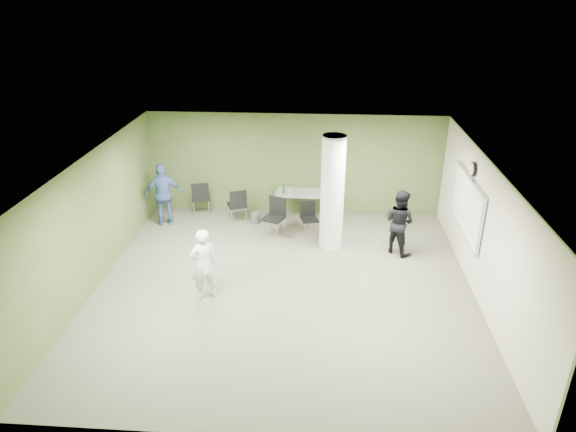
# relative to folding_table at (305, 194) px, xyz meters

# --- Properties ---
(floor) EXTENTS (8.00, 8.00, 0.00)m
(floor) POSITION_rel_folding_table_xyz_m (-0.30, -3.54, -0.72)
(floor) COLOR #51513F
(floor) RESTS_ON ground
(ceiling) EXTENTS (8.00, 8.00, 0.00)m
(ceiling) POSITION_rel_folding_table_xyz_m (-0.30, -3.54, 2.08)
(ceiling) COLOR white
(ceiling) RESTS_ON wall_back
(wall_back) EXTENTS (8.00, 2.80, 0.02)m
(wall_back) POSITION_rel_folding_table_xyz_m (-0.30, 0.46, 0.68)
(wall_back) COLOR #465829
(wall_back) RESTS_ON floor
(wall_left) EXTENTS (0.02, 8.00, 2.80)m
(wall_left) POSITION_rel_folding_table_xyz_m (-4.30, -3.54, 0.68)
(wall_left) COLOR #465829
(wall_left) RESTS_ON floor
(wall_right_cream) EXTENTS (0.02, 8.00, 2.80)m
(wall_right_cream) POSITION_rel_folding_table_xyz_m (3.70, -3.54, 0.68)
(wall_right_cream) COLOR beige
(wall_right_cream) RESTS_ON floor
(column) EXTENTS (0.56, 0.56, 2.80)m
(column) POSITION_rel_folding_table_xyz_m (0.70, -1.54, 0.68)
(column) COLOR silver
(column) RESTS_ON floor
(whiteboard) EXTENTS (0.05, 2.30, 1.30)m
(whiteboard) POSITION_rel_folding_table_xyz_m (3.62, -2.34, 0.78)
(whiteboard) COLOR silver
(whiteboard) RESTS_ON wall_right_cream
(wall_clock) EXTENTS (0.06, 0.32, 0.32)m
(wall_clock) POSITION_rel_folding_table_xyz_m (3.62, -2.34, 1.63)
(wall_clock) COLOR black
(wall_clock) RESTS_ON wall_right_cream
(folding_table) EXTENTS (1.64, 0.76, 1.02)m
(folding_table) POSITION_rel_folding_table_xyz_m (0.00, 0.00, 0.00)
(folding_table) COLOR #979791
(folding_table) RESTS_ON floor
(wastebasket) EXTENTS (0.24, 0.24, 0.27)m
(wastebasket) POSITION_rel_folding_table_xyz_m (-1.33, -0.41, -0.58)
(wastebasket) COLOR #4C4C4C
(wastebasket) RESTS_ON floor
(chair_back_left) EXTENTS (0.59, 0.59, 0.98)m
(chair_back_left) POSITION_rel_folding_table_xyz_m (-2.89, 0.02, -0.15)
(chair_back_left) COLOR black
(chair_back_left) RESTS_ON floor
(chair_back_right) EXTENTS (0.62, 0.62, 0.95)m
(chair_back_right) POSITION_rel_folding_table_xyz_m (-1.80, -0.37, -0.16)
(chair_back_right) COLOR black
(chair_back_right) RESTS_ON floor
(chair_table_left) EXTENTS (0.65, 0.65, 0.99)m
(chair_table_left) POSITION_rel_folding_table_xyz_m (-0.72, -1.02, -0.14)
(chair_table_left) COLOR black
(chair_table_left) RESTS_ON floor
(chair_table_right) EXTENTS (0.51, 0.51, 0.83)m
(chair_table_right) POSITION_rel_folding_table_xyz_m (0.13, -0.86, -0.24)
(chair_table_right) COLOR black
(chair_table_right) RESTS_ON floor
(woman_white) EXTENTS (0.68, 0.62, 1.55)m
(woman_white) POSITION_rel_folding_table_xyz_m (-1.89, -4.03, 0.06)
(woman_white) COLOR silver
(woman_white) RESTS_ON floor
(man_black) EXTENTS (0.98, 0.97, 1.60)m
(man_black) POSITION_rel_folding_table_xyz_m (2.29, -1.78, 0.08)
(man_black) COLOR black
(man_black) RESTS_ON floor
(man_blue) EXTENTS (1.08, 0.70, 1.70)m
(man_blue) POSITION_rel_folding_table_xyz_m (-3.70, -0.63, 0.13)
(man_blue) COLOR #3E5E99
(man_blue) RESTS_ON floor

